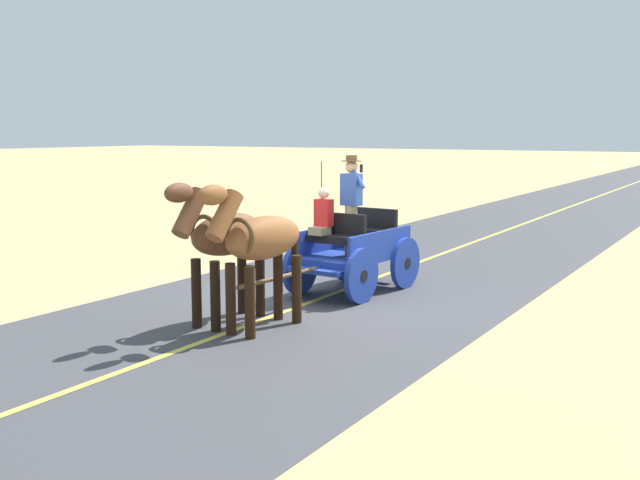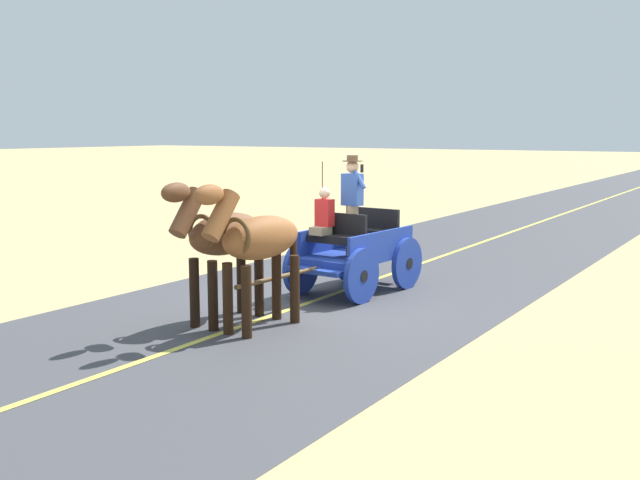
# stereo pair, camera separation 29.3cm
# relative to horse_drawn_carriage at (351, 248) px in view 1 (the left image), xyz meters

# --- Properties ---
(ground_plane) EXTENTS (200.00, 200.00, 0.00)m
(ground_plane) POSITION_rel_horse_drawn_carriage_xyz_m (0.19, 0.88, -0.82)
(ground_plane) COLOR tan
(road_surface) EXTENTS (6.47, 160.00, 0.01)m
(road_surface) POSITION_rel_horse_drawn_carriage_xyz_m (0.19, 0.88, -0.81)
(road_surface) COLOR #424247
(road_surface) RESTS_ON ground
(road_centre_stripe) EXTENTS (0.12, 160.00, 0.00)m
(road_centre_stripe) POSITION_rel_horse_drawn_carriage_xyz_m (0.19, 0.88, -0.81)
(road_centre_stripe) COLOR #DBCC4C
(road_centre_stripe) RESTS_ON road_surface
(horse_drawn_carriage) EXTENTS (1.58, 4.52, 2.50)m
(horse_drawn_carriage) POSITION_rel_horse_drawn_carriage_xyz_m (0.00, 0.00, 0.00)
(horse_drawn_carriage) COLOR #1E3899
(horse_drawn_carriage) RESTS_ON ground
(horse_near_side) EXTENTS (0.68, 2.14, 2.21)m
(horse_near_side) POSITION_rel_horse_drawn_carriage_xyz_m (-0.13, 3.05, 0.51)
(horse_near_side) COLOR brown
(horse_near_side) RESTS_ON ground
(horse_off_side) EXTENTS (0.60, 2.13, 2.21)m
(horse_off_side) POSITION_rel_horse_drawn_carriage_xyz_m (0.56, 3.00, 0.51)
(horse_off_side) COLOR brown
(horse_off_side) RESTS_ON ground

